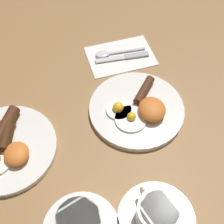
{
  "coord_description": "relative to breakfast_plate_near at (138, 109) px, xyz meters",
  "views": [
    {
      "loc": [
        -0.46,
        0.15,
        0.67
      ],
      "look_at": [
        -0.01,
        0.07,
        0.03
      ],
      "focal_mm": 50.0,
      "sensor_mm": 36.0,
      "label": 1
    }
  ],
  "objects": [
    {
      "name": "breakfast_plate_near",
      "position": [
        0.0,
        0.0,
        0.0
      ],
      "size": [
        0.25,
        0.25,
        0.05
      ],
      "color": "silver",
      "rests_on": "ground_plane"
    },
    {
      "name": "ground_plane",
      "position": [
        0.0,
        0.0,
        -0.01
      ],
      "size": [
        3.0,
        3.0,
        0.0
      ],
      "primitive_type": "plane",
      "color": "olive"
    },
    {
      "name": "breakfast_plate_far",
      "position": [
        -0.05,
        0.34,
        0.0
      ],
      "size": [
        0.24,
        0.24,
        0.04
      ],
      "color": "silver",
      "rests_on": "ground_plane"
    },
    {
      "name": "napkin",
      "position": [
        0.21,
        0.0,
        -0.01
      ],
      "size": [
        0.16,
        0.21,
        0.01
      ],
      "primitive_type": "cube",
      "rotation": [
        0.0,
        0.0,
        0.11
      ],
      "color": "white",
      "rests_on": "ground_plane"
    },
    {
      "name": "teacup_near",
      "position": [
        -0.28,
        0.03,
        0.01
      ],
      "size": [
        0.17,
        0.17,
        0.07
      ],
      "color": "silver",
      "rests_on": "ground_plane"
    },
    {
      "name": "knife",
      "position": [
        0.2,
        -0.01,
        -0.01
      ],
      "size": [
        0.02,
        0.16,
        0.01
      ],
      "rotation": [
        0.0,
        0.0,
        1.59
      ],
      "color": "silver",
      "rests_on": "napkin"
    },
    {
      "name": "spoon",
      "position": [
        0.22,
        0.04,
        -0.0
      ],
      "size": [
        0.03,
        0.15,
        0.01
      ],
      "rotation": [
        0.0,
        0.0,
        1.59
      ],
      "color": "silver",
      "rests_on": "napkin"
    }
  ]
}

